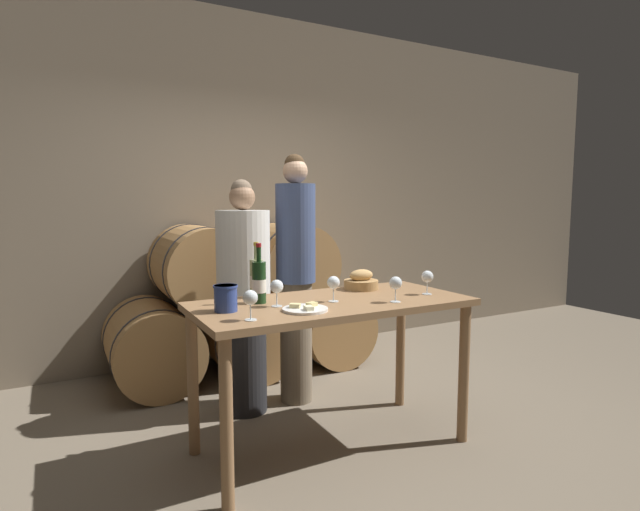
{
  "coord_description": "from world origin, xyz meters",
  "views": [
    {
      "loc": [
        -1.42,
        -2.49,
        1.47
      ],
      "look_at": [
        0.0,
        0.15,
        1.15
      ],
      "focal_mm": 28.0,
      "sensor_mm": 36.0,
      "label": 1
    }
  ],
  "objects_px": {
    "wine_bottle_white": "(256,278)",
    "wine_glass_right": "(396,284)",
    "wine_glass_left": "(277,287)",
    "wine_glass_far_right": "(427,277)",
    "bread_basket": "(361,282)",
    "cheese_plate": "(305,309)",
    "person_left": "(244,297)",
    "blue_crock": "(226,297)",
    "wine_glass_far_left": "(250,298)",
    "person_right": "(296,275)",
    "wine_bottle_red": "(259,282)",
    "tasting_table": "(332,321)",
    "wine_glass_center": "(333,283)"
  },
  "relations": [
    {
      "from": "wine_bottle_white",
      "to": "wine_glass_right",
      "type": "relative_size",
      "value": 2.24
    },
    {
      "from": "wine_glass_left",
      "to": "wine_glass_far_right",
      "type": "relative_size",
      "value": 1.0
    },
    {
      "from": "bread_basket",
      "to": "cheese_plate",
      "type": "relative_size",
      "value": 0.92
    },
    {
      "from": "person_left",
      "to": "blue_crock",
      "type": "bearing_deg",
      "value": -116.19
    },
    {
      "from": "wine_glass_far_right",
      "to": "wine_glass_far_left",
      "type": "bearing_deg",
      "value": -174.28
    },
    {
      "from": "wine_glass_far_right",
      "to": "person_right",
      "type": "bearing_deg",
      "value": 119.99
    },
    {
      "from": "bread_basket",
      "to": "wine_bottle_red",
      "type": "bearing_deg",
      "value": -172.17
    },
    {
      "from": "person_right",
      "to": "blue_crock",
      "type": "relative_size",
      "value": 12.97
    },
    {
      "from": "person_right",
      "to": "wine_glass_far_left",
      "type": "height_order",
      "value": "person_right"
    },
    {
      "from": "blue_crock",
      "to": "tasting_table",
      "type": "bearing_deg",
      "value": -1.49
    },
    {
      "from": "person_left",
      "to": "bread_basket",
      "type": "bearing_deg",
      "value": -38.81
    },
    {
      "from": "wine_bottle_white",
      "to": "wine_glass_left",
      "type": "relative_size",
      "value": 2.24
    },
    {
      "from": "wine_glass_far_left",
      "to": "wine_glass_far_right",
      "type": "relative_size",
      "value": 1.0
    },
    {
      "from": "bread_basket",
      "to": "person_left",
      "type": "bearing_deg",
      "value": 141.19
    },
    {
      "from": "cheese_plate",
      "to": "wine_bottle_white",
      "type": "bearing_deg",
      "value": 101.21
    },
    {
      "from": "wine_bottle_red",
      "to": "bread_basket",
      "type": "xyz_separation_m",
      "value": [
        0.76,
        0.1,
        -0.07
      ]
    },
    {
      "from": "tasting_table",
      "to": "wine_glass_right",
      "type": "bearing_deg",
      "value": -36.01
    },
    {
      "from": "bread_basket",
      "to": "tasting_table",
      "type": "bearing_deg",
      "value": -146.36
    },
    {
      "from": "tasting_table",
      "to": "wine_bottle_white",
      "type": "distance_m",
      "value": 0.52
    },
    {
      "from": "person_left",
      "to": "person_right",
      "type": "height_order",
      "value": "person_right"
    },
    {
      "from": "wine_glass_center",
      "to": "tasting_table",
      "type": "bearing_deg",
      "value": 72.45
    },
    {
      "from": "wine_bottle_red",
      "to": "wine_glass_left",
      "type": "distance_m",
      "value": 0.15
    },
    {
      "from": "wine_glass_right",
      "to": "person_right",
      "type": "bearing_deg",
      "value": 100.29
    },
    {
      "from": "tasting_table",
      "to": "blue_crock",
      "type": "distance_m",
      "value": 0.67
    },
    {
      "from": "blue_crock",
      "to": "cheese_plate",
      "type": "height_order",
      "value": "blue_crock"
    },
    {
      "from": "person_right",
      "to": "wine_bottle_white",
      "type": "relative_size",
      "value": 5.4
    },
    {
      "from": "wine_glass_far_left",
      "to": "wine_glass_right",
      "type": "height_order",
      "value": "same"
    },
    {
      "from": "wine_glass_right",
      "to": "wine_glass_center",
      "type": "bearing_deg",
      "value": 149.39
    },
    {
      "from": "person_right",
      "to": "cheese_plate",
      "type": "height_order",
      "value": "person_right"
    },
    {
      "from": "cheese_plate",
      "to": "wine_glass_far_right",
      "type": "bearing_deg",
      "value": 3.6
    },
    {
      "from": "blue_crock",
      "to": "bread_basket",
      "type": "bearing_deg",
      "value": 12.51
    },
    {
      "from": "wine_glass_left",
      "to": "wine_glass_center",
      "type": "xyz_separation_m",
      "value": [
        0.34,
        -0.03,
        0.0
      ]
    },
    {
      "from": "wine_glass_left",
      "to": "cheese_plate",
      "type": "bearing_deg",
      "value": -61.15
    },
    {
      "from": "bread_basket",
      "to": "cheese_plate",
      "type": "distance_m",
      "value": 0.74
    },
    {
      "from": "tasting_table",
      "to": "wine_glass_left",
      "type": "distance_m",
      "value": 0.42
    },
    {
      "from": "wine_bottle_white",
      "to": "wine_glass_center",
      "type": "bearing_deg",
      "value": -44.28
    },
    {
      "from": "wine_glass_far_left",
      "to": "wine_glass_center",
      "type": "distance_m",
      "value": 0.61
    },
    {
      "from": "wine_bottle_white",
      "to": "bread_basket",
      "type": "relative_size",
      "value": 1.49
    },
    {
      "from": "wine_glass_far_right",
      "to": "wine_bottle_red",
      "type": "bearing_deg",
      "value": 166.48
    },
    {
      "from": "wine_glass_far_left",
      "to": "wine_glass_right",
      "type": "xyz_separation_m",
      "value": [
        0.89,
        0.02,
        0.0
      ]
    },
    {
      "from": "person_right",
      "to": "blue_crock",
      "type": "height_order",
      "value": "person_right"
    },
    {
      "from": "wine_bottle_red",
      "to": "bread_basket",
      "type": "bearing_deg",
      "value": 7.83
    },
    {
      "from": "blue_crock",
      "to": "wine_glass_right",
      "type": "relative_size",
      "value": 0.93
    },
    {
      "from": "person_left",
      "to": "person_right",
      "type": "bearing_deg",
      "value": 0.01
    },
    {
      "from": "wine_glass_left",
      "to": "wine_glass_far_right",
      "type": "xyz_separation_m",
      "value": [
        0.97,
        -0.11,
        0.0
      ]
    },
    {
      "from": "wine_glass_far_left",
      "to": "wine_glass_center",
      "type": "relative_size",
      "value": 1.0
    },
    {
      "from": "tasting_table",
      "to": "person_right",
      "type": "relative_size",
      "value": 0.89
    },
    {
      "from": "wine_glass_far_right",
      "to": "cheese_plate",
      "type": "bearing_deg",
      "value": -176.4
    },
    {
      "from": "wine_bottle_red",
      "to": "wine_glass_right",
      "type": "bearing_deg",
      "value": -26.45
    },
    {
      "from": "person_right",
      "to": "wine_glass_far_left",
      "type": "distance_m",
      "value": 1.21
    }
  ]
}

